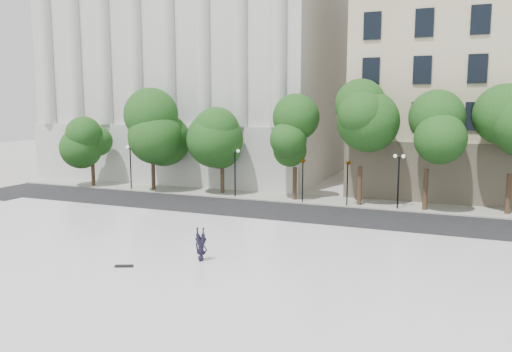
% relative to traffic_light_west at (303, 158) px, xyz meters
% --- Properties ---
extents(ground, '(160.00, 160.00, 0.00)m').
position_rel_traffic_light_west_xyz_m(ground, '(0.61, -22.30, -3.72)').
color(ground, beige).
rests_on(ground, ground).
extents(plaza, '(44.00, 22.00, 0.45)m').
position_rel_traffic_light_west_xyz_m(plaza, '(0.61, -19.30, -3.49)').
color(plaza, silver).
rests_on(plaza, ground).
extents(street, '(60.00, 8.00, 0.02)m').
position_rel_traffic_light_west_xyz_m(street, '(0.61, -4.30, -3.71)').
color(street, black).
rests_on(street, ground).
extents(far_sidewalk, '(60.00, 4.00, 0.12)m').
position_rel_traffic_light_west_xyz_m(far_sidewalk, '(0.61, 1.70, -3.66)').
color(far_sidewalk, '#99968D').
rests_on(far_sidewalk, ground).
extents(building_west, '(31.50, 27.65, 25.60)m').
position_rel_traffic_light_west_xyz_m(building_west, '(-16.39, 16.27, 9.17)').
color(building_west, '#B5B5B1').
rests_on(building_west, ground).
extents(traffic_light_west, '(0.41, 1.79, 4.22)m').
position_rel_traffic_light_west_xyz_m(traffic_light_west, '(0.00, 0.00, 0.00)').
color(traffic_light_west, black).
rests_on(traffic_light_west, ground).
extents(traffic_light_east, '(0.81, 1.62, 4.14)m').
position_rel_traffic_light_west_xyz_m(traffic_light_east, '(3.64, 0.00, -0.09)').
color(traffic_light_east, black).
rests_on(traffic_light_east, ground).
extents(person_lying, '(0.91, 1.74, 0.45)m').
position_rel_traffic_light_west_xyz_m(person_lying, '(0.17, -17.72, -3.04)').
color(person_lying, black).
rests_on(person_lying, plaza).
extents(skateboard, '(0.86, 0.54, 0.09)m').
position_rel_traffic_light_west_xyz_m(skateboard, '(-2.77, -19.87, -3.23)').
color(skateboard, black).
rests_on(skateboard, plaza).
extents(street_trees, '(47.31, 5.12, 8.01)m').
position_rel_traffic_light_west_xyz_m(street_trees, '(0.50, 1.07, 1.75)').
color(street_trees, '#382619').
rests_on(street_trees, ground).
extents(lamp_posts, '(37.34, 0.28, 4.28)m').
position_rel_traffic_light_west_xyz_m(lamp_posts, '(1.00, 0.30, -0.80)').
color(lamp_posts, black).
rests_on(lamp_posts, ground).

